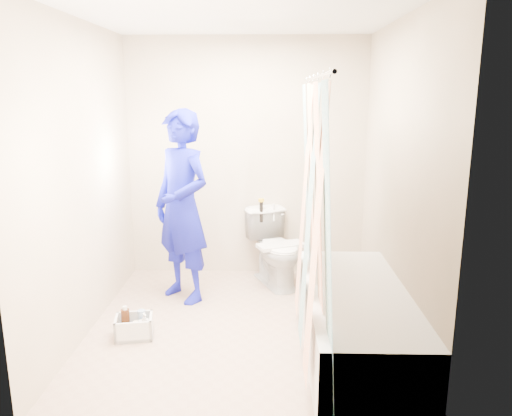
{
  "coord_description": "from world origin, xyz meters",
  "views": [
    {
      "loc": [
        0.22,
        -3.73,
        1.86
      ],
      "look_at": [
        0.12,
        0.43,
        0.89
      ],
      "focal_mm": 35.0,
      "sensor_mm": 36.0,
      "label": 1
    }
  ],
  "objects_px": {
    "toilet": "(276,248)",
    "plumber": "(182,207)",
    "bathtub": "(355,321)",
    "cleaning_caddy": "(135,327)"
  },
  "relations": [
    {
      "from": "bathtub",
      "to": "plumber",
      "type": "height_order",
      "value": "plumber"
    },
    {
      "from": "cleaning_caddy",
      "to": "plumber",
      "type": "bearing_deg",
      "value": 61.37
    },
    {
      "from": "plumber",
      "to": "cleaning_caddy",
      "type": "relative_size",
      "value": 5.43
    },
    {
      "from": "toilet",
      "to": "plumber",
      "type": "height_order",
      "value": "plumber"
    },
    {
      "from": "bathtub",
      "to": "cleaning_caddy",
      "type": "height_order",
      "value": "bathtub"
    },
    {
      "from": "bathtub",
      "to": "cleaning_caddy",
      "type": "xyz_separation_m",
      "value": [
        -1.65,
        0.23,
        -0.19
      ]
    },
    {
      "from": "plumber",
      "to": "cleaning_caddy",
      "type": "height_order",
      "value": "plumber"
    },
    {
      "from": "bathtub",
      "to": "toilet",
      "type": "distance_m",
      "value": 1.49
    },
    {
      "from": "bathtub",
      "to": "toilet",
      "type": "height_order",
      "value": "toilet"
    },
    {
      "from": "toilet",
      "to": "plumber",
      "type": "bearing_deg",
      "value": -179.62
    }
  ]
}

